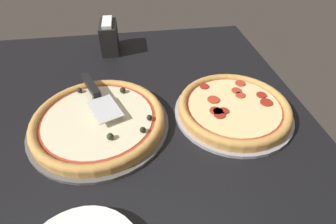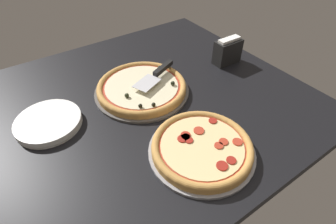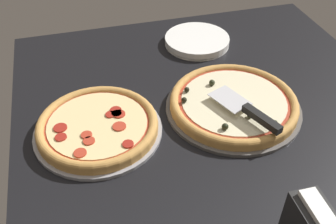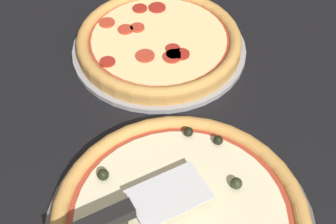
% 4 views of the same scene
% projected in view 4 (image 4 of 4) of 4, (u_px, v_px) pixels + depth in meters
% --- Properties ---
extents(ground_plane, '(1.21, 1.14, 0.04)m').
position_uv_depth(ground_plane, '(167.00, 202.00, 0.73)').
color(ground_plane, black).
extents(pizza_pan_front, '(0.39, 0.39, 0.01)m').
position_uv_depth(pizza_pan_front, '(180.00, 223.00, 0.68)').
color(pizza_pan_front, '#565451').
rests_on(pizza_pan_front, ground_plane).
extents(pizza_front, '(0.37, 0.37, 0.04)m').
position_uv_depth(pizza_front, '(180.00, 216.00, 0.66)').
color(pizza_front, '#C68E47').
rests_on(pizza_front, pizza_pan_front).
extents(pizza_pan_back, '(0.35, 0.35, 0.01)m').
position_uv_depth(pizza_pan_back, '(159.00, 49.00, 0.94)').
color(pizza_pan_back, '#939399').
rests_on(pizza_pan_back, ground_plane).
extents(pizza_back, '(0.32, 0.32, 0.03)m').
position_uv_depth(pizza_back, '(159.00, 40.00, 0.92)').
color(pizza_back, '#C68E47').
rests_on(pizza_back, pizza_pan_back).
extents(serving_spatula, '(0.23, 0.13, 0.02)m').
position_uv_depth(serving_spatula, '(111.00, 218.00, 0.62)').
color(serving_spatula, silver).
rests_on(serving_spatula, pizza_front).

